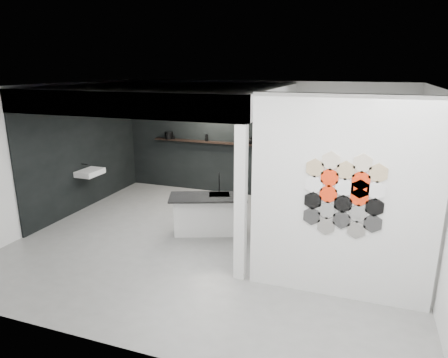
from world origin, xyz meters
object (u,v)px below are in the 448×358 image
glass_vase (262,142)px  wall_basin (90,172)px  utensil_cup (173,137)px  stockpot (169,135)px  bottle_dark (207,138)px  kitchen_island (208,214)px  partition_panel (341,201)px  glass_bowl (262,143)px  kettle (251,141)px

glass_vase → wall_basin: bearing=-148.7°
wall_basin → utensil_cup: utensil_cup is taller
stockpot → bottle_dark: (1.05, 0.00, -0.00)m
stockpot → glass_vase: stockpot is taller
kitchen_island → bottle_dark: bearing=91.4°
partition_panel → bottle_dark: (-3.50, 3.87, 0.00)m
glass_bowl → bottle_dark: bearing=180.0°
partition_panel → bottle_dark: partition_panel is taller
glass_bowl → glass_vase: 0.02m
glass_vase → partition_panel: bearing=-61.8°
bottle_dark → stockpot: bearing=180.0°
wall_basin → glass_vase: (3.39, 2.07, 0.54)m
glass_bowl → utensil_cup: 2.34m
partition_panel → kitchen_island: (-2.48, 1.41, -1.00)m
kettle → wall_basin: bearing=-135.4°
bottle_dark → kettle: bearing=0.0°
wall_basin → kettle: (3.12, 2.07, 0.55)m
kitchen_island → stockpot: stockpot is taller
glass_bowl → glass_vase: bearing=0.0°
partition_panel → utensil_cup: partition_panel is taller
kitchen_island → kettle: kettle is taller
partition_panel → wall_basin: (-5.46, 1.80, -0.55)m
kettle → bottle_dark: bearing=-168.9°
kettle → glass_bowl: 0.27m
glass_bowl → stockpot: bearing=180.0°
partition_panel → stockpot: 5.97m
kitchen_island → stockpot: (-2.06, 2.46, 1.01)m
kitchen_island → utensil_cup: 3.27m
partition_panel → stockpot: bearing=139.6°
kitchen_island → bottle_dark: size_ratio=9.54×
wall_basin → bottle_dark: (1.97, 2.07, 0.55)m
wall_basin → kettle: bearing=33.5°
glass_bowl → utensil_cup: glass_bowl is taller
glass_bowl → glass_vase: size_ratio=0.92×
bottle_dark → partition_panel: bearing=-47.9°
kettle → utensil_cup: (-2.08, 0.00, -0.04)m
utensil_cup → glass_vase: bearing=0.0°
wall_basin → bottle_dark: bearing=46.4°
partition_panel → kettle: size_ratio=14.82×
stockpot → kitchen_island: bearing=-49.9°
stockpot → glass_vase: 2.47m
kitchen_island → kettle: (0.14, 2.46, 1.01)m
kitchen_island → glass_vase: 2.68m
wall_basin → stockpot: bearing=66.0°
partition_panel → glass_vase: bearing=118.2°
glass_bowl → glass_vase: glass_vase is taller
kitchen_island → glass_bowl: size_ratio=12.22×
glass_vase → glass_bowl: bearing=0.0°
wall_basin → kitchen_island: bearing=-7.5°
kettle → glass_bowl: kettle is taller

